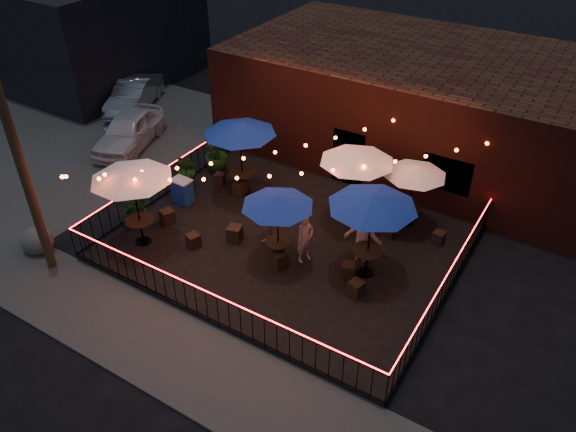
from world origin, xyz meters
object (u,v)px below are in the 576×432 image
at_px(cafe_table_2, 278,202).
at_px(cooler, 182,191).
at_px(cafe_table_5, 415,171).
at_px(cafe_table_4, 373,202).
at_px(cafe_table_0, 131,174).
at_px(utility_pole, 15,147).
at_px(boulder, 37,241).
at_px(cafe_table_3, 357,157).
at_px(cafe_table_1, 240,129).

xyz_separation_m(cafe_table_2, cooler, (-4.44, 0.93, -1.63)).
relative_size(cafe_table_5, cooler, 2.45).
relative_size(cafe_table_2, cafe_table_4, 0.81).
relative_size(cafe_table_0, cafe_table_2, 1.39).
bearing_deg(utility_pole, cooler, 74.97).
height_order(cafe_table_2, boulder, cafe_table_2).
bearing_deg(cafe_table_0, cafe_table_4, 19.35).
bearing_deg(cooler, cafe_table_4, 1.48).
xyz_separation_m(cafe_table_4, boulder, (-9.06, -4.16, -2.24)).
distance_m(cafe_table_0, cooler, 3.10).
bearing_deg(cafe_table_4, utility_pole, -151.12).
relative_size(cafe_table_4, cooler, 3.12).
xyz_separation_m(cafe_table_0, cooler, (-0.38, 2.36, -1.98)).
bearing_deg(cafe_table_2, cafe_table_5, 55.82).
relative_size(cafe_table_3, cafe_table_5, 1.17).
xyz_separation_m(cafe_table_2, cafe_table_5, (2.57, 3.78, -0.11)).
relative_size(utility_pole, cafe_table_2, 3.49).
distance_m(cafe_table_0, boulder, 3.86).
bearing_deg(cafe_table_2, cafe_table_3, 72.37).
height_order(cafe_table_2, cooler, cafe_table_2).
height_order(cafe_table_0, cafe_table_3, cafe_table_0).
bearing_deg(cafe_table_1, cafe_table_0, -104.16).
distance_m(cafe_table_1, cafe_table_3, 4.05).
relative_size(utility_pole, cafe_table_0, 2.52).
bearing_deg(boulder, cafe_table_4, 24.67).
height_order(cafe_table_0, cooler, cafe_table_0).
bearing_deg(cafe_table_3, cafe_table_4, -55.16).
distance_m(utility_pole, cafe_table_3, 9.48).
distance_m(cafe_table_0, cafe_table_3, 6.69).
height_order(cafe_table_0, boulder, cafe_table_0).
relative_size(cafe_table_1, cafe_table_2, 1.39).
bearing_deg(cafe_table_4, cafe_table_3, 124.84).
relative_size(utility_pole, cafe_table_5, 3.63).
height_order(cafe_table_2, cafe_table_5, cafe_table_2).
xyz_separation_m(utility_pole, cafe_table_5, (8.22, 7.40, -1.87)).
distance_m(cooler, boulder, 4.77).
bearing_deg(cafe_table_1, cooler, -130.94).
bearing_deg(cooler, cafe_table_3, 23.16).
xyz_separation_m(utility_pole, cafe_table_4, (8.11, 4.47, -1.38)).
distance_m(utility_pole, cafe_table_4, 9.36).
bearing_deg(cafe_table_0, boulder, -143.69).
distance_m(cafe_table_4, boulder, 10.22).
relative_size(cafe_table_1, cafe_table_5, 1.45).
xyz_separation_m(utility_pole, cafe_table_3, (6.61, 6.62, -1.50)).
xyz_separation_m(utility_pole, cafe_table_2, (5.66, 3.62, -1.76)).
relative_size(cafe_table_1, cafe_table_3, 1.24).
bearing_deg(cafe_table_5, cooler, -157.83).
height_order(utility_pole, cafe_table_2, utility_pole).
bearing_deg(cooler, cafe_table_2, -9.68).
relative_size(utility_pole, cafe_table_3, 3.11).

